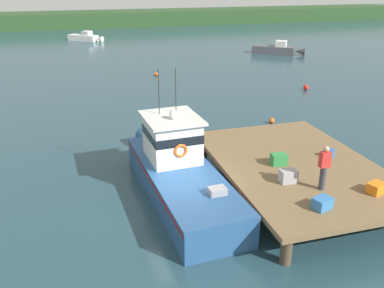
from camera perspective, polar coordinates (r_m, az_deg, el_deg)
ground_plane at (r=15.89m, az=-1.51°, el=-8.63°), size 200.00×200.00×0.00m
dock at (r=17.09m, az=14.23°, el=-2.96°), size 6.00×9.00×1.20m
main_fishing_boat at (r=16.48m, az=-2.06°, el=-3.46°), size 3.04×9.90×4.80m
crate_single_by_cleat at (r=15.35m, az=13.15°, el=-4.34°), size 0.62×0.47×0.47m
crate_stack_mid_dock at (r=15.62m, az=24.09°, el=-5.55°), size 0.71×0.61×0.36m
crate_stack_near_edge at (r=16.67m, az=11.89°, el=-2.08°), size 0.64×0.49×0.44m
crate_single_far at (r=14.00m, az=17.53°, el=-7.79°), size 0.71×0.60×0.38m
bait_bucket at (r=17.93m, az=18.58°, el=-1.21°), size 0.32×0.32×0.34m
deckhand_by_the_boat at (r=14.90m, az=17.76°, el=-3.03°), size 0.36×0.22×1.63m
moored_boat_near_channel at (r=58.69m, az=-14.52°, el=14.05°), size 4.61×4.13×1.32m
moored_boat_outer_mooring at (r=48.10m, az=11.66°, el=12.67°), size 5.36×4.25×1.46m
mooring_buoy_inshore at (r=36.62m, az=-4.93°, el=9.58°), size 0.33×0.33×0.33m
mooring_buoy_outer at (r=24.94m, az=10.95°, el=3.17°), size 0.34×0.34×0.34m
mooring_buoy_channel_marker at (r=33.03m, az=15.45°, el=7.53°), size 0.41×0.41×0.41m
far_shoreline at (r=75.60m, az=-14.15°, el=16.35°), size 120.00×8.00×2.40m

